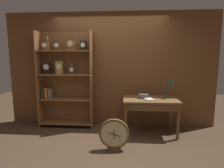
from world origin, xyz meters
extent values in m
plane|color=#4C3826|center=(0.00, 0.00, 0.00)|extent=(10.00, 10.00, 0.00)
cube|color=brown|center=(0.00, 1.30, 1.30)|extent=(4.80, 0.05, 2.60)
cube|color=brown|center=(-1.59, 1.08, 1.08)|extent=(0.02, 0.32, 2.16)
cube|color=brown|center=(-0.39, 1.08, 1.08)|extent=(0.03, 0.32, 2.16)
cube|color=brown|center=(-0.99, 1.23, 1.08)|extent=(1.22, 0.01, 2.16)
cube|color=brown|center=(-0.99, 1.08, 0.09)|extent=(1.17, 0.31, 0.02)
cube|color=brown|center=(-0.99, 1.08, 0.65)|extent=(1.17, 0.31, 0.02)
cube|color=brown|center=(-0.99, 1.08, 1.21)|extent=(1.17, 0.31, 0.02)
cube|color=brown|center=(-0.99, 1.08, 1.73)|extent=(1.17, 0.31, 0.02)
cube|color=brown|center=(-1.41, 1.06, 1.84)|extent=(0.14, 0.09, 0.21)
cylinder|color=brown|center=(-1.41, 1.06, 1.98)|extent=(0.14, 0.09, 0.14)
cylinder|color=silver|center=(-1.41, 1.01, 1.86)|extent=(0.10, 0.01, 0.10)
cube|color=black|center=(-1.41, 1.07, 1.36)|extent=(0.17, 0.07, 0.27)
cylinder|color=silver|center=(-1.41, 1.03, 1.38)|extent=(0.13, 0.01, 0.13)
cube|color=#472816|center=(-1.15, 1.06, 1.84)|extent=(0.13, 0.08, 0.21)
cylinder|color=silver|center=(-1.15, 1.02, 1.86)|extent=(0.10, 0.01, 0.10)
cube|color=#B28C38|center=(-1.13, 1.09, 1.36)|extent=(0.16, 0.09, 0.29)
cylinder|color=silver|center=(-1.13, 1.04, 1.39)|extent=(0.12, 0.01, 0.12)
cube|color=brown|center=(-0.84, 1.06, 1.86)|extent=(0.17, 0.09, 0.26)
cylinder|color=#C6B78C|center=(-0.84, 1.01, 1.89)|extent=(0.13, 0.01, 0.13)
cube|color=brown|center=(-0.84, 1.09, 1.31)|extent=(0.11, 0.09, 0.17)
sphere|color=brown|center=(-0.84, 1.09, 1.42)|extent=(0.09, 0.09, 0.09)
cylinder|color=white|center=(-0.84, 1.04, 1.32)|extent=(0.09, 0.01, 0.09)
cube|color=black|center=(-0.57, 1.09, 1.84)|extent=(0.14, 0.07, 0.21)
cylinder|color=silver|center=(-0.57, 1.05, 1.86)|extent=(0.10, 0.01, 0.10)
cube|color=#236638|center=(-1.52, 1.07, 0.77)|extent=(0.03, 0.14, 0.22)
cube|color=maroon|center=(-1.48, 1.09, 0.80)|extent=(0.03, 0.16, 0.28)
cube|color=#B78C2D|center=(-1.43, 1.08, 0.78)|extent=(0.04, 0.17, 0.24)
cube|color=navy|center=(-1.40, 1.08, 0.77)|extent=(0.03, 0.12, 0.22)
cube|color=tan|center=(-1.35, 1.08, 0.77)|extent=(0.03, 0.16, 0.22)
cube|color=brown|center=(0.87, 0.83, 0.72)|extent=(1.11, 0.68, 0.04)
cube|color=brown|center=(0.36, 0.54, 0.35)|extent=(0.05, 0.05, 0.70)
cube|color=brown|center=(1.37, 0.54, 0.35)|extent=(0.05, 0.05, 0.70)
cube|color=brown|center=(0.36, 1.12, 0.35)|extent=(0.05, 0.05, 0.70)
cube|color=brown|center=(1.37, 1.12, 0.35)|extent=(0.05, 0.05, 0.70)
cube|color=brown|center=(0.87, 0.51, 0.63)|extent=(0.94, 0.03, 0.12)
cylinder|color=#1E472D|center=(1.22, 0.91, 0.75)|extent=(0.13, 0.13, 0.02)
cylinder|color=#1E472D|center=(1.22, 0.91, 0.93)|extent=(0.02, 0.02, 0.34)
cone|color=#1E472D|center=(1.28, 0.86, 1.10)|extent=(0.14, 0.17, 0.14)
cube|color=#595960|center=(0.73, 0.83, 0.79)|extent=(0.19, 0.11, 0.09)
cube|color=silver|center=(0.82, 0.71, 0.76)|extent=(0.21, 0.25, 0.02)
cube|color=brown|center=(0.17, 0.05, 0.02)|extent=(0.23, 0.11, 0.04)
cylinder|color=brown|center=(0.17, 0.05, 0.30)|extent=(0.52, 0.06, 0.52)
cylinder|color=#C6B78C|center=(0.17, 0.02, 0.30)|extent=(0.45, 0.01, 0.45)
cube|color=black|center=(0.17, 0.01, 0.30)|extent=(0.01, 0.01, 0.16)
cube|color=black|center=(0.17, 0.01, 0.30)|extent=(0.21, 0.01, 0.07)
camera|label=1|loc=(0.33, -2.87, 1.59)|focal=28.99mm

